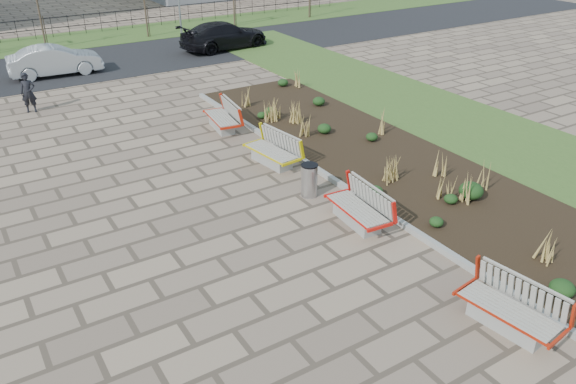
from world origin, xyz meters
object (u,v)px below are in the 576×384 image
bench_c (271,150)px  litter_bin (309,181)px  bench_a (509,308)px  bench_b (357,207)px  car_silver (55,60)px  bench_d (221,116)px  pedestrian (28,93)px  car_black (224,35)px

bench_c → litter_bin: (-0.19, -2.47, -0.01)m
bench_a → bench_b: 4.82m
bench_c → car_silver: 14.80m
bench_b → bench_d: (0.00, 8.08, 0.00)m
bench_a → car_silver: bearing=90.9°
bench_c → pedestrian: pedestrian is taller
bench_c → bench_d: (0.00, 3.66, 0.00)m
bench_b → pedestrian: size_ratio=1.32×
car_silver → pedestrian: bearing=161.0°
bench_a → bench_d: size_ratio=1.00×
bench_d → car_silver: bearing=116.0°
bench_b → litter_bin: bench_b is taller
pedestrian → car_silver: bearing=83.8°
bench_a → bench_b: bearing=82.2°
bench_b → bench_c: size_ratio=1.00×
car_silver → litter_bin: bearing=-165.0°
litter_bin → pedestrian: pedestrian is taller
bench_c → bench_b: bearing=-97.5°
bench_d → pedestrian: size_ratio=1.32×
car_silver → bench_b: bearing=-165.6°
car_silver → bench_c: bearing=-162.4°
bench_d → bench_a: bearing=-82.7°
bench_a → bench_b: (0.00, 4.82, 0.00)m
bench_c → car_black: bearing=61.6°
bench_b → car_black: 20.11m
bench_b → bench_d: size_ratio=1.00×
bench_b → litter_bin: 1.96m
bench_a → bench_d: (0.00, 12.89, 0.00)m
bench_c → litter_bin: bearing=-102.0°
bench_c → pedestrian: bearing=113.4°
bench_c → car_silver: (-3.62, 14.34, 0.23)m
car_silver → car_black: 9.31m
pedestrian → car_black: (11.32, 5.43, -0.03)m
bench_b → litter_bin: size_ratio=2.16×
bench_a → car_silver: (-3.62, 23.58, 0.23)m
pedestrian → litter_bin: bearing=-49.1°
bench_a → pedestrian: (-5.65, 18.67, 0.30)m
bench_d → bench_c: bearing=-82.7°
bench_d → pedestrian: bearing=141.6°
bench_c → pedestrian: (-5.65, 9.44, 0.30)m
litter_bin → car_silver: bearing=101.5°
car_black → car_silver: bearing=86.4°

